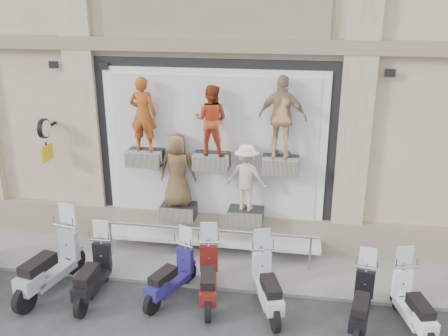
{
  "coord_description": "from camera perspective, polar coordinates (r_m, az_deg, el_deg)",
  "views": [
    {
      "loc": [
        1.99,
        -7.86,
        5.97
      ],
      "look_at": [
        0.4,
        1.9,
        2.42
      ],
      "focal_mm": 40.0,
      "sensor_mm": 36.0,
      "label": 1
    }
  ],
  "objects": [
    {
      "name": "shop_vitrine",
      "position": [
        11.35,
        -0.88,
        1.41
      ],
      "size": [
        5.6,
        0.83,
        4.3
      ],
      "color": "black",
      "rests_on": "ground"
    },
    {
      "name": "scooter_h",
      "position": [
        9.75,
        15.53,
        -13.83
      ],
      "size": [
        0.82,
        1.77,
        1.39
      ],
      "primitive_type": null,
      "rotation": [
        0.0,
        0.0,
        -0.2
      ],
      "color": "black",
      "rests_on": "ground"
    },
    {
      "name": "scooter_d",
      "position": [
        10.55,
        -14.86,
        -10.76
      ],
      "size": [
        0.56,
        1.81,
        1.46
      ],
      "primitive_type": null,
      "rotation": [
        0.0,
        0.0,
        0.02
      ],
      "color": "black",
      "rests_on": "ground"
    },
    {
      "name": "sidewalk",
      "position": [
        11.76,
        -1.78,
        -10.56
      ],
      "size": [
        16.0,
        2.2,
        0.08
      ],
      "primitive_type": "cube",
      "color": "gray",
      "rests_on": "ground"
    },
    {
      "name": "scooter_g",
      "position": [
        9.89,
        5.03,
        -12.29
      ],
      "size": [
        1.05,
        1.89,
        1.47
      ],
      "primitive_type": null,
      "rotation": [
        0.0,
        0.0,
        0.31
      ],
      "color": "#B8BBBF",
      "rests_on": "ground"
    },
    {
      "name": "scooter_i",
      "position": [
        9.99,
        20.94,
        -13.52
      ],
      "size": [
        0.92,
        1.82,
        1.42
      ],
      "primitive_type": null,
      "rotation": [
        0.0,
        0.0,
        0.25
      ],
      "color": "white",
      "rests_on": "ground"
    },
    {
      "name": "guard_rail",
      "position": [
        11.46,
        -1.9,
        -8.97
      ],
      "size": [
        5.06,
        0.1,
        0.93
      ],
      "primitive_type": null,
      "color": "#9EA0A5",
      "rests_on": "ground"
    },
    {
      "name": "ground",
      "position": [
        10.06,
        -4.15,
        -16.7
      ],
      "size": [
        90.0,
        90.0,
        0.0
      ],
      "primitive_type": "plane",
      "color": "#313133",
      "rests_on": "ground"
    },
    {
      "name": "clock_sign_bracket",
      "position": [
        12.3,
        -19.76,
        3.64
      ],
      "size": [
        0.1,
        0.8,
        1.02
      ],
      "color": "black",
      "rests_on": "ground"
    },
    {
      "name": "scooter_c",
      "position": [
        10.93,
        -19.45,
        -9.36
      ],
      "size": [
        1.07,
        2.2,
        1.72
      ],
      "primitive_type": null,
      "rotation": [
        0.0,
        0.0,
        -0.22
      ],
      "color": "gray",
      "rests_on": "ground"
    },
    {
      "name": "scooter_f",
      "position": [
        10.11,
        -1.8,
        -11.45
      ],
      "size": [
        0.83,
        1.87,
        1.47
      ],
      "primitive_type": null,
      "rotation": [
        0.0,
        0.0,
        0.17
      ],
      "color": "#5A120F",
      "rests_on": "ground"
    },
    {
      "name": "scooter_e",
      "position": [
        10.27,
        -6.14,
        -11.31
      ],
      "size": [
        1.09,
        1.77,
        1.39
      ],
      "primitive_type": null,
      "rotation": [
        0.0,
        0.0,
        -0.37
      ],
      "color": "navy",
      "rests_on": "ground"
    }
  ]
}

